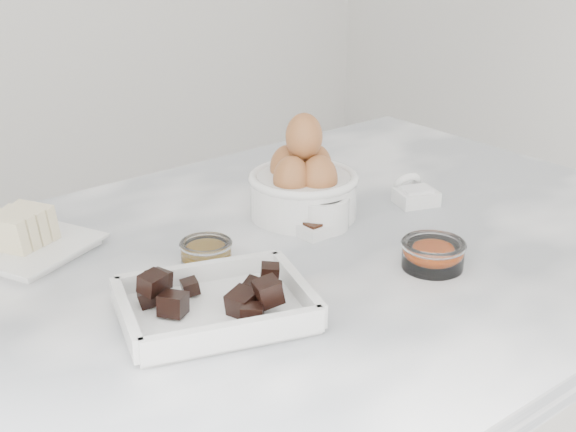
% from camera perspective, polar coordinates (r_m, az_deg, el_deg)
% --- Properties ---
extents(marble_slab, '(1.20, 0.80, 0.04)m').
position_cam_1_polar(marble_slab, '(1.08, 0.19, -3.67)').
color(marble_slab, white).
rests_on(marble_slab, cabinet).
extents(chocolate_dish, '(0.25, 0.22, 0.06)m').
position_cam_1_polar(chocolate_dish, '(0.91, -5.21, -5.96)').
color(chocolate_dish, white).
rests_on(chocolate_dish, marble_slab).
extents(butter_plate, '(0.20, 0.20, 0.06)m').
position_cam_1_polar(butter_plate, '(1.12, -18.26, -1.50)').
color(butter_plate, white).
rests_on(butter_plate, marble_slab).
extents(sugar_ramekin, '(0.08, 0.08, 0.05)m').
position_cam_1_polar(sugar_ramekin, '(1.14, 2.39, 0.40)').
color(sugar_ramekin, white).
rests_on(sugar_ramekin, marble_slab).
extents(egg_bowl, '(0.16, 0.16, 0.16)m').
position_cam_1_polar(egg_bowl, '(1.18, 1.10, 2.34)').
color(egg_bowl, white).
rests_on(egg_bowl, marble_slab).
extents(honey_bowl, '(0.07, 0.07, 0.03)m').
position_cam_1_polar(honey_bowl, '(1.05, -5.85, -2.52)').
color(honey_bowl, white).
rests_on(honey_bowl, marble_slab).
extents(zest_bowl, '(0.08, 0.08, 0.04)m').
position_cam_1_polar(zest_bowl, '(1.04, 10.27, -2.62)').
color(zest_bowl, white).
rests_on(zest_bowl, marble_slab).
extents(vanilla_spoon, '(0.05, 0.06, 0.04)m').
position_cam_1_polar(vanilla_spoon, '(1.13, 1.79, -0.69)').
color(vanilla_spoon, white).
rests_on(vanilla_spoon, marble_slab).
extents(salt_spoon, '(0.07, 0.09, 0.05)m').
position_cam_1_polar(salt_spoon, '(1.25, 8.94, 1.63)').
color(salt_spoon, white).
rests_on(salt_spoon, marble_slab).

